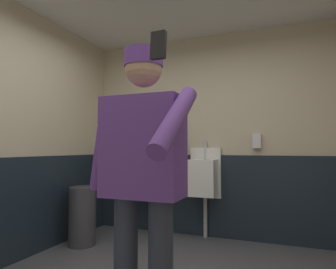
{
  "coord_description": "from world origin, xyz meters",
  "views": [
    {
      "loc": [
        0.9,
        -1.84,
        1.14
      ],
      "look_at": [
        0.08,
        0.28,
        1.25
      ],
      "focal_mm": 31.2,
      "sensor_mm": 36.0,
      "label": 1
    }
  ],
  "objects_px": {
    "soap_dispenser": "(257,141)",
    "urinal_middle": "(203,177)",
    "trash_bin": "(82,216)",
    "urinal_left": "(150,175)",
    "cell_phone": "(158,45)",
    "person": "(143,170)"
  },
  "relations": [
    {
      "from": "urinal_left",
      "to": "trash_bin",
      "type": "xyz_separation_m",
      "value": [
        -0.54,
        -0.73,
        -0.44
      ]
    },
    {
      "from": "person",
      "to": "soap_dispenser",
      "type": "bearing_deg",
      "value": 78.04
    },
    {
      "from": "person",
      "to": "trash_bin",
      "type": "distance_m",
      "value": 2.12
    },
    {
      "from": "urinal_left",
      "to": "cell_phone",
      "type": "distance_m",
      "value": 2.99
    },
    {
      "from": "soap_dispenser",
      "to": "urinal_middle",
      "type": "bearing_deg",
      "value": -169.54
    },
    {
      "from": "urinal_middle",
      "to": "trash_bin",
      "type": "bearing_deg",
      "value": -150.44
    },
    {
      "from": "urinal_middle",
      "to": "cell_phone",
      "type": "xyz_separation_m",
      "value": [
        0.49,
        -2.61,
        0.76
      ]
    },
    {
      "from": "urinal_middle",
      "to": "trash_bin",
      "type": "relative_size",
      "value": 1.82
    },
    {
      "from": "person",
      "to": "cell_phone",
      "type": "distance_m",
      "value": 0.79
    },
    {
      "from": "person",
      "to": "soap_dispenser",
      "type": "distance_m",
      "value": 2.29
    },
    {
      "from": "soap_dispenser",
      "to": "cell_phone",
      "type": "bearing_deg",
      "value": -93.37
    },
    {
      "from": "soap_dispenser",
      "to": "person",
      "type": "bearing_deg",
      "value": -101.96
    },
    {
      "from": "urinal_left",
      "to": "cell_phone",
      "type": "bearing_deg",
      "value": -64.67
    },
    {
      "from": "urinal_left",
      "to": "urinal_middle",
      "type": "distance_m",
      "value": 0.75
    },
    {
      "from": "trash_bin",
      "to": "soap_dispenser",
      "type": "bearing_deg",
      "value": 23.71
    },
    {
      "from": "urinal_left",
      "to": "cell_phone",
      "type": "xyz_separation_m",
      "value": [
        1.24,
        -2.61,
        0.76
      ]
    },
    {
      "from": "cell_phone",
      "to": "urinal_left",
      "type": "bearing_deg",
      "value": 117.84
    },
    {
      "from": "person",
      "to": "cell_phone",
      "type": "bearing_deg",
      "value": -58.24
    },
    {
      "from": "urinal_middle",
      "to": "cell_phone",
      "type": "height_order",
      "value": "cell_phone"
    },
    {
      "from": "trash_bin",
      "to": "urinal_middle",
      "type": "bearing_deg",
      "value": 29.56
    },
    {
      "from": "urinal_left",
      "to": "urinal_middle",
      "type": "xyz_separation_m",
      "value": [
        0.75,
        0.0,
        0.0
      ]
    },
    {
      "from": "cell_phone",
      "to": "soap_dispenser",
      "type": "height_order",
      "value": "cell_phone"
    }
  ]
}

